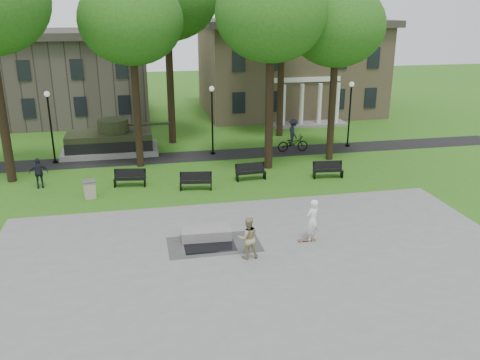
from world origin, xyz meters
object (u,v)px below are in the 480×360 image
at_px(concrete_block, 206,233).
at_px(skateboarder, 313,220).
at_px(park_bench_0, 130,177).
at_px(trash_bin, 90,189).
at_px(cyclist, 293,138).
at_px(friend_watching, 248,238).

height_order(concrete_block, skateboarder, skateboarder).
relative_size(park_bench_0, trash_bin, 1.92).
bearing_deg(cyclist, park_bench_0, 114.95).
distance_m(concrete_block, skateboarder, 4.73).
bearing_deg(concrete_block, friend_watching, -56.71).
bearing_deg(skateboarder, park_bench_0, -77.23).
relative_size(friend_watching, cyclist, 0.76).
relative_size(concrete_block, friend_watching, 1.24).
bearing_deg(skateboarder, trash_bin, -65.44).
distance_m(park_bench_0, trash_bin, 2.56).
distance_m(concrete_block, friend_watching, 2.67).
distance_m(cyclist, park_bench_0, 12.46).
height_order(skateboarder, park_bench_0, skateboarder).
bearing_deg(skateboarder, concrete_block, -42.80).
bearing_deg(friend_watching, cyclist, -115.36).
bearing_deg(concrete_block, trash_bin, 130.71).
bearing_deg(friend_watching, park_bench_0, -66.25).
relative_size(concrete_block, skateboarder, 1.15).
xyz_separation_m(concrete_block, trash_bin, (-5.44, 6.32, 0.24)).
xyz_separation_m(friend_watching, cyclist, (6.59, 15.09, 0.05)).
bearing_deg(concrete_block, park_bench_0, 113.15).
bearing_deg(park_bench_0, concrete_block, -58.10).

